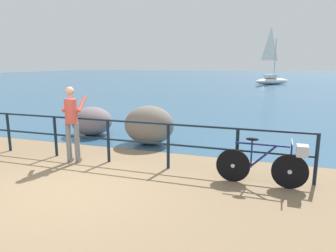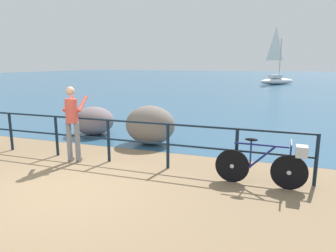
{
  "view_description": "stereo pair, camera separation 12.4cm",
  "coord_description": "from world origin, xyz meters",
  "px_view_note": "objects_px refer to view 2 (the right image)",
  "views": [
    {
      "loc": [
        3.55,
        -4.44,
        2.3
      ],
      "look_at": [
        1.35,
        2.16,
        0.88
      ],
      "focal_mm": 32.91,
      "sensor_mm": 36.0,
      "label": 1
    },
    {
      "loc": [
        3.66,
        -4.4,
        2.3
      ],
      "look_at": [
        1.35,
        2.16,
        0.88
      ],
      "focal_mm": 32.91,
      "sensor_mm": 36.0,
      "label": 2
    }
  ],
  "objects_px": {
    "bicycle": "(268,163)",
    "sailboat": "(277,78)",
    "breakwater_boulder_main": "(150,125)",
    "breakwater_boulder_left": "(94,121)",
    "person_at_railing": "(72,121)"
  },
  "relations": [
    {
      "from": "bicycle",
      "to": "breakwater_boulder_main",
      "type": "height_order",
      "value": "breakwater_boulder_main"
    },
    {
      "from": "bicycle",
      "to": "breakwater_boulder_left",
      "type": "height_order",
      "value": "bicycle"
    },
    {
      "from": "sailboat",
      "to": "bicycle",
      "type": "bearing_deg",
      "value": -130.54
    },
    {
      "from": "person_at_railing",
      "to": "breakwater_boulder_main",
      "type": "bearing_deg",
      "value": -39.64
    },
    {
      "from": "bicycle",
      "to": "person_at_railing",
      "type": "xyz_separation_m",
      "value": [
        -4.38,
        0.07,
        0.53
      ]
    },
    {
      "from": "bicycle",
      "to": "breakwater_boulder_main",
      "type": "distance_m",
      "value": 3.97
    },
    {
      "from": "bicycle",
      "to": "sailboat",
      "type": "bearing_deg",
      "value": 91.31
    },
    {
      "from": "person_at_railing",
      "to": "breakwater_boulder_main",
      "type": "relative_size",
      "value": 1.23
    },
    {
      "from": "bicycle",
      "to": "breakwater_boulder_left",
      "type": "bearing_deg",
      "value": 155.29
    },
    {
      "from": "bicycle",
      "to": "person_at_railing",
      "type": "height_order",
      "value": "person_at_railing"
    },
    {
      "from": "breakwater_boulder_main",
      "to": "sailboat",
      "type": "height_order",
      "value": "sailboat"
    },
    {
      "from": "person_at_railing",
      "to": "sailboat",
      "type": "relative_size",
      "value": 0.29
    },
    {
      "from": "breakwater_boulder_main",
      "to": "breakwater_boulder_left",
      "type": "height_order",
      "value": "breakwater_boulder_main"
    },
    {
      "from": "breakwater_boulder_left",
      "to": "sailboat",
      "type": "xyz_separation_m",
      "value": [
        5.5,
        27.5,
        0.25
      ]
    },
    {
      "from": "person_at_railing",
      "to": "sailboat",
      "type": "bearing_deg",
      "value": -21.21
    }
  ]
}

